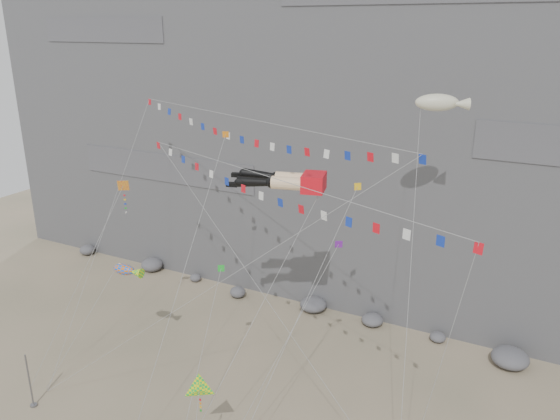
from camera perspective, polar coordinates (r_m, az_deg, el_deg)
name	(u,v)px	position (r m, az deg, el deg)	size (l,w,h in m)	color
ground	(216,415)	(41.92, -6.67, -20.49)	(120.00, 120.00, 0.00)	tan
cliff	(375,40)	(61.51, 9.92, 17.14)	(80.00, 28.00, 50.00)	slate
talus_boulders	(313,305)	(54.01, 3.49, -9.87)	(60.00, 3.00, 1.20)	slate
anchor_pole_left	(29,381)	(44.88, -24.71, -15.92)	(0.12, 0.12, 4.35)	slate
legs_kite	(287,181)	(39.13, 0.70, 3.06)	(7.32, 17.69, 22.89)	red
flag_banner_upper	(248,119)	(40.36, -3.32, 9.44)	(28.11, 17.29, 25.65)	red
flag_banner_lower	(271,178)	(34.82, -1.00, 3.41)	(27.06, 10.99, 20.62)	red
harlequin_kite	(123,186)	(44.59, -16.10, 2.38)	(4.30, 9.48, 17.08)	red
fish_windsock	(124,270)	(44.60, -16.01, -6.01)	(5.07, 6.67, 10.74)	orange
delta_kite	(199,389)	(34.83, -8.43, -18.05)	(1.93, 3.48, 7.03)	#FEF70C
blimp_windsock	(437,103)	(39.38, 16.07, 10.67)	(4.64, 14.94, 25.43)	beige
small_kite_a	(223,142)	(41.45, -5.95, 7.07)	(1.70, 15.25, 23.69)	orange
small_kite_b	(337,248)	(36.78, 5.94, -3.98)	(4.42, 11.01, 16.65)	#6F1A9D
small_kite_c	(220,272)	(39.44, -6.26, -6.46)	(2.76, 9.88, 13.72)	green
small_kite_d	(355,193)	(37.60, 7.83, 1.79)	(3.56, 15.17, 21.73)	yellow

